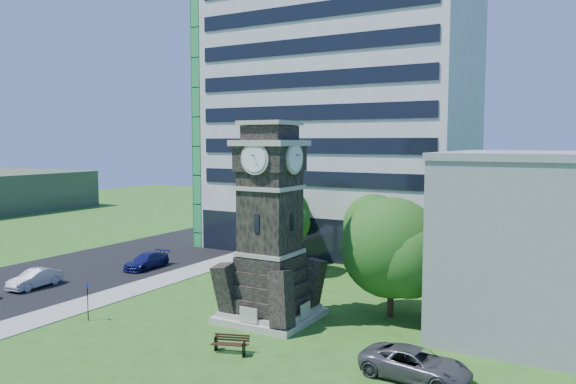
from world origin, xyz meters
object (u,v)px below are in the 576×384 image
Objects in this scene: car_street_mid at (35,279)px; car_street_north at (147,261)px; clock_tower at (270,235)px; street_sign at (88,298)px; park_bench at (230,343)px; car_east_lot at (415,364)px.

car_street_mid reaches higher than car_street_north.
clock_tower is 5.31× the size of street_sign.
car_street_mid reaches higher than park_bench.
street_sign is at bearing -148.52° from clock_tower.
car_east_lot is (29.84, -1.78, 0.03)m from car_street_mid.
car_east_lot reaches higher than car_street_north.
street_sign reaches higher than car_east_lot.
street_sign reaches higher than park_bench.
park_bench is at bearing 17.19° from street_sign.
street_sign is (-9.58, -5.87, -3.84)m from clock_tower.
street_sign reaches higher than car_street_mid.
park_bench is (1.13, -5.83, -4.77)m from clock_tower.
car_east_lot is at bearing 21.67° from street_sign.
street_sign is (7.05, -12.36, 0.78)m from car_street_north.
street_sign is at bearing -62.26° from car_street_north.
street_sign is at bearing 98.97° from car_east_lot.
car_east_lot is at bearing -23.52° from car_street_north.
park_bench is at bearing -79.02° from clock_tower.
car_street_north is 21.62m from park_bench.
clock_tower is 7.61m from park_bench.
car_east_lot is 2.23× the size of street_sign.
park_bench is at bearing -36.71° from car_street_north.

